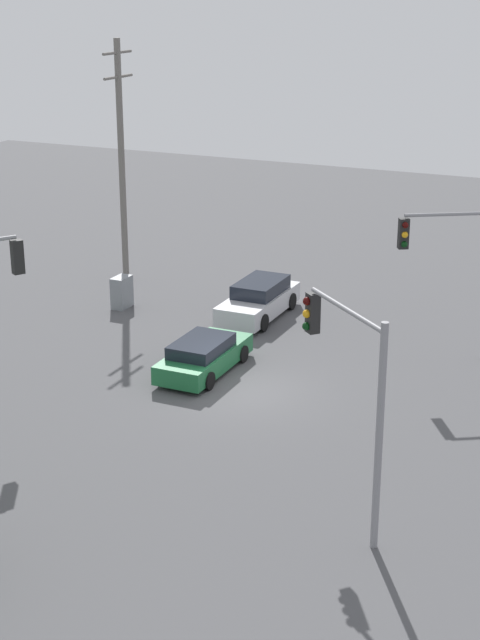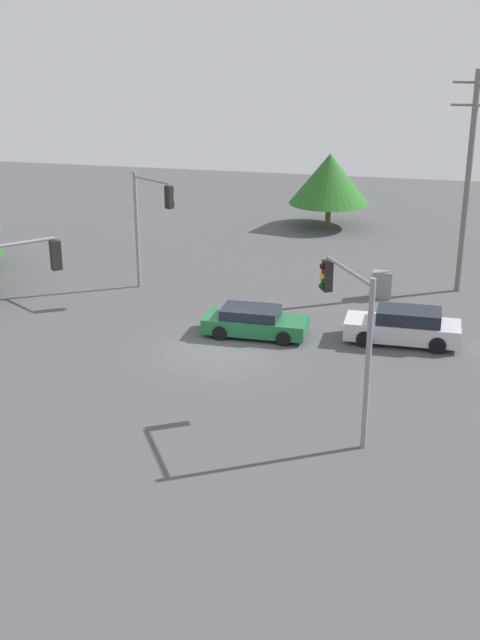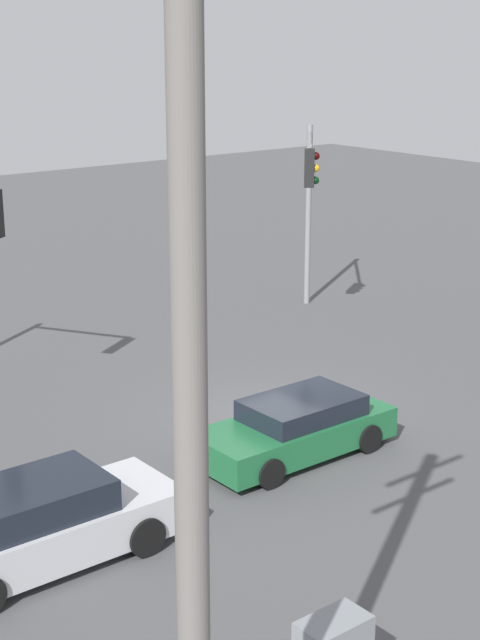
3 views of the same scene
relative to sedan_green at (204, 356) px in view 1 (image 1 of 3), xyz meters
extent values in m
plane|color=#4C4C4F|center=(-0.87, -1.86, -0.61)|extent=(80.00, 80.00, 0.00)
cube|color=#1E6638|center=(0.05, 0.00, -0.12)|extent=(4.35, 1.75, 0.64)
cube|color=black|center=(-0.17, 0.00, 0.42)|extent=(2.40, 1.54, 0.43)
cylinder|color=black|center=(1.40, 0.83, -0.30)|extent=(0.62, 0.22, 0.62)
cylinder|color=black|center=(1.40, -0.83, -0.30)|extent=(0.62, 0.22, 0.62)
cylinder|color=black|center=(-1.30, 0.83, -0.30)|extent=(0.62, 0.22, 0.62)
cylinder|color=black|center=(-1.30, -0.83, -0.30)|extent=(0.62, 0.22, 0.62)
cube|color=silver|center=(6.12, 0.63, -0.04)|extent=(4.69, 1.76, 0.75)
cube|color=black|center=(6.36, 0.63, 0.60)|extent=(2.58, 1.55, 0.54)
cylinder|color=black|center=(4.67, -0.21, -0.26)|extent=(0.69, 0.22, 0.69)
cylinder|color=black|center=(4.67, 1.47, -0.26)|extent=(0.69, 0.22, 0.69)
cylinder|color=black|center=(7.58, -0.21, -0.26)|extent=(0.69, 0.22, 0.69)
cylinder|color=black|center=(7.58, 1.47, -0.26)|extent=(0.69, 0.22, 0.69)
cube|color=black|center=(-4.89, 3.78, 4.33)|extent=(0.44, 0.42, 1.05)
sphere|color=#360503|center=(-4.80, 3.93, 4.66)|extent=(0.22, 0.22, 0.22)
sphere|color=orange|center=(-4.80, 3.93, 4.33)|extent=(0.22, 0.22, 0.22)
sphere|color=black|center=(-4.80, 3.93, 3.99)|extent=(0.22, 0.22, 0.22)
cylinder|color=gray|center=(-8.17, -8.67, 2.25)|extent=(0.18, 0.18, 5.72)
cylinder|color=gray|center=(-7.00, -7.39, 4.86)|extent=(2.43, 2.65, 0.12)
cube|color=black|center=(-5.83, -6.10, 4.24)|extent=(0.44, 0.44, 1.05)
sphere|color=#360503|center=(-5.96, -5.99, 4.57)|extent=(0.22, 0.22, 0.22)
sphere|color=orange|center=(-5.96, -5.99, 4.24)|extent=(0.22, 0.22, 0.22)
sphere|color=black|center=(-5.96, -5.99, 3.90)|extent=(0.22, 0.22, 0.22)
cylinder|color=gray|center=(4.55, -7.16, 4.71)|extent=(1.77, 2.78, 0.12)
cube|color=black|center=(3.71, -5.80, 4.09)|extent=(0.42, 0.44, 1.05)
sphere|color=#360503|center=(3.56, -5.89, 4.42)|extent=(0.22, 0.22, 0.22)
sphere|color=orange|center=(3.56, -5.89, 4.09)|extent=(0.22, 0.22, 0.22)
sphere|color=black|center=(3.56, -5.89, 3.75)|extent=(0.22, 0.22, 0.22)
cylinder|color=slate|center=(8.48, 8.21, 4.66)|extent=(0.28, 0.28, 10.54)
cylinder|color=slate|center=(8.48, 8.21, 9.33)|extent=(2.20, 0.12, 0.12)
cylinder|color=slate|center=(8.48, 8.21, 8.33)|extent=(2.20, 0.12, 0.12)
cube|color=gray|center=(4.90, 6.24, 0.05)|extent=(0.94, 0.56, 1.31)
camera|label=1|loc=(-28.03, -14.27, 12.29)|focal=55.00mm
camera|label=2|loc=(6.77, -30.98, 11.98)|focal=45.00mm
camera|label=3|loc=(12.59, 14.00, 7.92)|focal=55.00mm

